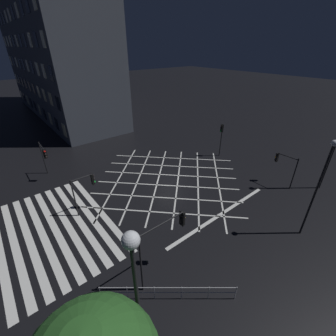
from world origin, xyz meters
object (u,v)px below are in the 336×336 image
object	(u,v)px
traffic_light_sw_main	(44,155)
street_lamp_west	(320,179)
traffic_light_se_cross	(164,236)
traffic_light_ne_main	(284,163)
traffic_light_median_north	(221,134)
street_lamp_east	(136,286)
traffic_light_median_south	(85,186)

from	to	relation	value
traffic_light_sw_main	street_lamp_west	world-z (taller)	street_lamp_west
traffic_light_se_cross	traffic_light_sw_main	xyz separation A→B (m)	(-16.79, -2.36, -0.53)
traffic_light_ne_main	traffic_light_se_cross	distance (m)	15.54
traffic_light_sw_main	traffic_light_median_north	distance (m)	19.89
traffic_light_se_cross	traffic_light_median_north	bearing A→B (deg)	29.30
traffic_light_median_north	street_lamp_west	bearing A→B (deg)	65.49
street_lamp_west	traffic_light_median_north	bearing A→B (deg)	155.49
traffic_light_se_cross	street_lamp_west	bearing A→B (deg)	-20.39
traffic_light_sw_main	street_lamp_west	distance (m)	24.13
traffic_light_ne_main	traffic_light_median_north	xyz separation A→B (m)	(-8.14, 0.40, 0.55)
traffic_light_ne_main	street_lamp_west	distance (m)	7.43
traffic_light_se_cross	street_lamp_west	xyz separation A→B (m)	(3.76, 10.12, 1.54)
traffic_light_ne_main	traffic_light_sw_main	xyz separation A→B (m)	(-16.01, -17.86, 0.30)
street_lamp_west	street_lamp_east	bearing A→B (deg)	-92.67
traffic_light_ne_main	street_lamp_east	bearing A→B (deg)	101.56
traffic_light_median_south	street_lamp_east	size ratio (longest dim) A/B	0.43
traffic_light_sw_main	traffic_light_median_south	bearing A→B (deg)	8.31
traffic_light_ne_main	street_lamp_west	bearing A→B (deg)	130.19
traffic_light_ne_main	traffic_light_median_south	size ratio (longest dim) A/B	0.95
traffic_light_se_cross	traffic_light_median_north	distance (m)	18.23
traffic_light_median_north	street_lamp_west	world-z (taller)	street_lamp_west
street_lamp_east	street_lamp_west	size ratio (longest dim) A/B	1.08
traffic_light_sw_main	traffic_light_median_north	xyz separation A→B (m)	(7.87, 18.26, 0.25)
traffic_light_ne_main	traffic_light_median_south	bearing A→B (deg)	64.28
street_lamp_east	traffic_light_median_north	bearing A→B (deg)	121.72
traffic_light_ne_main	street_lamp_east	size ratio (longest dim) A/B	0.41
traffic_light_median_south	traffic_light_sw_main	distance (m)	8.06
traffic_light_sw_main	traffic_light_median_north	bearing A→B (deg)	66.68
traffic_light_median_south	traffic_light_ne_main	bearing A→B (deg)	-25.72
street_lamp_east	traffic_light_ne_main	bearing A→B (deg)	101.56
traffic_light_ne_main	traffic_light_se_cross	bearing A→B (deg)	92.89
traffic_light_sw_main	street_lamp_east	xyz separation A→B (m)	(19.91, -1.22, 3.17)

